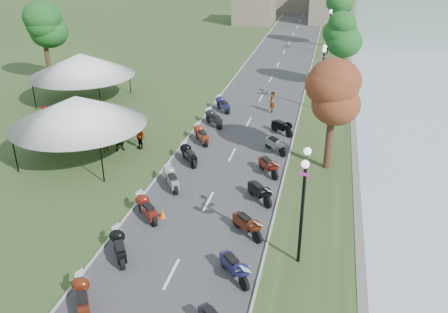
# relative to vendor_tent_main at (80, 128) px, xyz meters

# --- Properties ---
(road) EXTENTS (7.00, 120.00, 0.02)m
(road) POSITION_rel_vendor_tent_main_xyz_m (9.04, 14.41, -1.99)
(road) COLOR #3F3F42
(road) RESTS_ON ground
(far_building) EXTENTS (18.00, 16.00, 5.00)m
(far_building) POSITION_rel_vendor_tent_main_xyz_m (7.04, 59.41, 0.50)
(far_building) COLOR #76695C
(far_building) RESTS_ON ground
(moto_row_left) EXTENTS (2.60, 44.42, 1.10)m
(moto_row_left) POSITION_rel_vendor_tent_main_xyz_m (6.64, -10.69, -1.45)
(moto_row_left) COLOR #331411
(moto_row_left) RESTS_ON ground
(moto_row_right) EXTENTS (2.60, 34.14, 1.10)m
(moto_row_right) POSITION_rel_vendor_tent_main_xyz_m (11.63, -9.26, -1.45)
(moto_row_right) COLOR #331411
(moto_row_right) RESTS_ON ground
(vendor_tent_main) EXTENTS (5.47, 5.47, 4.00)m
(vendor_tent_main) POSITION_rel_vendor_tent_main_xyz_m (0.00, 0.00, 0.00)
(vendor_tent_main) COLOR white
(vendor_tent_main) RESTS_ON ground
(vendor_tent_side) EXTENTS (5.71, 5.71, 4.00)m
(vendor_tent_side) POSITION_rel_vendor_tent_main_xyz_m (-5.29, 10.39, 0.00)
(vendor_tent_side) COLOR white
(vendor_tent_side) RESTS_ON ground
(tree_lakeside) EXTENTS (2.74, 2.74, 7.62)m
(tree_lakeside) POSITION_rel_vendor_tent_main_xyz_m (14.94, 1.92, 1.81)
(tree_lakeside) COLOR #1E5F20
(tree_lakeside) RESTS_ON ground
(pedestrian_a) EXTENTS (0.63, 0.71, 1.59)m
(pedestrian_a) POSITION_rel_vendor_tent_main_xyz_m (1.02, 1.12, -2.00)
(pedestrian_a) COLOR slate
(pedestrian_a) RESTS_ON ground
(pedestrian_b) EXTENTS (0.81, 0.53, 1.56)m
(pedestrian_b) POSITION_rel_vendor_tent_main_xyz_m (0.42, 4.79, -2.00)
(pedestrian_b) COLOR slate
(pedestrian_b) RESTS_ON ground
(pedestrian_c) EXTENTS (0.81, 1.07, 1.54)m
(pedestrian_c) POSITION_rel_vendor_tent_main_xyz_m (-3.41, 0.41, -2.00)
(pedestrian_c) COLOR slate
(pedestrian_c) RESTS_ON ground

